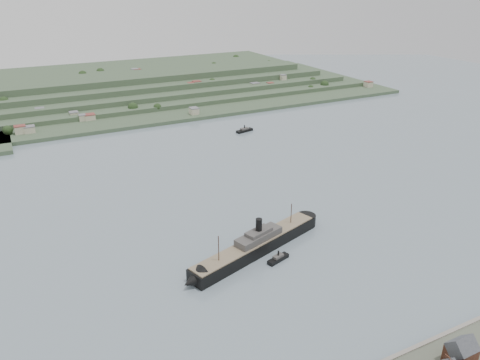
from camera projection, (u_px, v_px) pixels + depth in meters
name	position (u px, v px, depth m)	size (l,w,h in m)	color
ground	(230.00, 218.00, 320.48)	(1400.00, 1400.00, 0.00)	slate
gabled_building	(461.00, 352.00, 194.68)	(10.40, 10.18, 14.09)	#422317
far_peninsula	(124.00, 87.00, 648.60)	(760.00, 309.00, 30.00)	#334A31
steamship	(253.00, 247.00, 276.98)	(105.94, 43.31, 26.12)	black
tugboat	(278.00, 258.00, 271.47)	(15.33, 8.05, 6.67)	black
ferry_east	(245.00, 130.00, 498.88)	(20.36, 9.82, 7.36)	black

